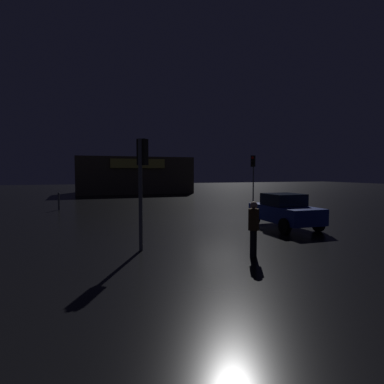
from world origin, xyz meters
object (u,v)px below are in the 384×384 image
at_px(car_near, 285,211).
at_px(pedestrian, 254,225).
at_px(store_building, 133,175).
at_px(traffic_signal_opposite, 253,167).
at_px(traffic_signal_main, 142,169).

bearing_deg(car_near, pedestrian, -134.26).
height_order(store_building, car_near, store_building).
bearing_deg(traffic_signal_opposite, store_building, 106.47).
distance_m(store_building, car_near, 29.95).
bearing_deg(pedestrian, car_near, 45.74).
distance_m(traffic_signal_main, car_near, 7.92).
height_order(traffic_signal_main, car_near, traffic_signal_main).
height_order(store_building, traffic_signal_main, store_building).
bearing_deg(traffic_signal_main, car_near, 16.39).
height_order(traffic_signal_main, pedestrian, traffic_signal_main).
xyz_separation_m(traffic_signal_main, car_near, (7.36, 2.16, -1.98)).
relative_size(store_building, pedestrian, 8.03).
distance_m(store_building, pedestrian, 34.20).
bearing_deg(store_building, car_near, -85.33).
xyz_separation_m(traffic_signal_opposite, car_near, (-3.62, -9.33, -2.26)).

